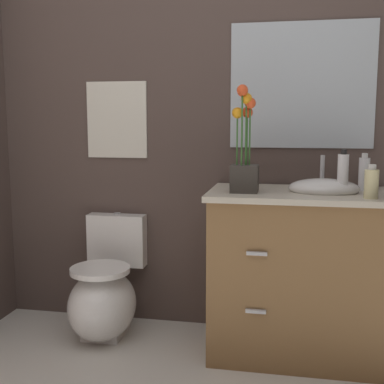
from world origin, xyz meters
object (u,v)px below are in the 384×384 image
(hand_wash_bottle, at_px, (371,183))
(wall_mirror, at_px, (302,85))
(vanity_cabinet, at_px, (298,272))
(flower_vase, at_px, (245,157))
(wall_poster, at_px, (117,120))
(toilet, at_px, (105,295))
(soap_bottle, at_px, (343,173))
(lotion_bottle, at_px, (364,174))

(hand_wash_bottle, relative_size, wall_mirror, 0.20)
(vanity_cabinet, height_order, flower_vase, flower_vase)
(wall_poster, bearing_deg, wall_mirror, 0.00)
(toilet, relative_size, flower_vase, 1.27)
(vanity_cabinet, bearing_deg, soap_bottle, -15.16)
(lotion_bottle, height_order, wall_poster, wall_poster)
(wall_poster, bearing_deg, lotion_bottle, -8.00)
(vanity_cabinet, bearing_deg, lotion_bottle, 16.10)
(toilet, distance_m, vanity_cabinet, 1.12)
(hand_wash_bottle, bearing_deg, soap_bottle, 134.29)
(hand_wash_bottle, bearing_deg, vanity_cabinet, 151.23)
(soap_bottle, bearing_deg, hand_wash_bottle, -45.71)
(lotion_bottle, bearing_deg, vanity_cabinet, -163.90)
(vanity_cabinet, bearing_deg, wall_poster, 165.01)
(toilet, xyz_separation_m, lotion_bottle, (1.42, 0.07, 0.74))
(wall_mirror, bearing_deg, hand_wash_bottle, -55.39)
(wall_poster, bearing_deg, soap_bottle, -15.02)
(toilet, relative_size, wall_poster, 1.50)
(flower_vase, xyz_separation_m, wall_mirror, (0.28, 0.37, 0.38))
(lotion_bottle, bearing_deg, wall_mirror, 148.65)
(toilet, bearing_deg, vanity_cabinet, -1.38)
(vanity_cabinet, xyz_separation_m, wall_mirror, (-0.00, 0.29, 0.99))
(flower_vase, bearing_deg, soap_bottle, 2.61)
(flower_vase, height_order, wall_mirror, wall_mirror)
(toilet, xyz_separation_m, soap_bottle, (1.30, -0.08, 0.75))
(hand_wash_bottle, distance_m, wall_mirror, 0.75)
(lotion_bottle, xyz_separation_m, hand_wash_bottle, (-0.00, -0.27, -0.02))
(vanity_cabinet, bearing_deg, toilet, 178.62)
(vanity_cabinet, bearing_deg, wall_mirror, 90.51)
(hand_wash_bottle, distance_m, wall_poster, 1.53)
(lotion_bottle, relative_size, wall_mirror, 0.25)
(soap_bottle, relative_size, wall_poster, 0.49)
(toilet, height_order, vanity_cabinet, vanity_cabinet)
(toilet, distance_m, lotion_bottle, 1.60)
(lotion_bottle, distance_m, hand_wash_bottle, 0.27)
(toilet, distance_m, wall_mirror, 1.65)
(flower_vase, xyz_separation_m, lotion_bottle, (0.61, 0.17, -0.09))
(flower_vase, bearing_deg, wall_poster, 155.42)
(toilet, bearing_deg, soap_bottle, -3.59)
(wall_poster, distance_m, wall_mirror, 1.11)
(soap_bottle, height_order, wall_mirror, wall_mirror)
(toilet, height_order, wall_poster, wall_poster)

